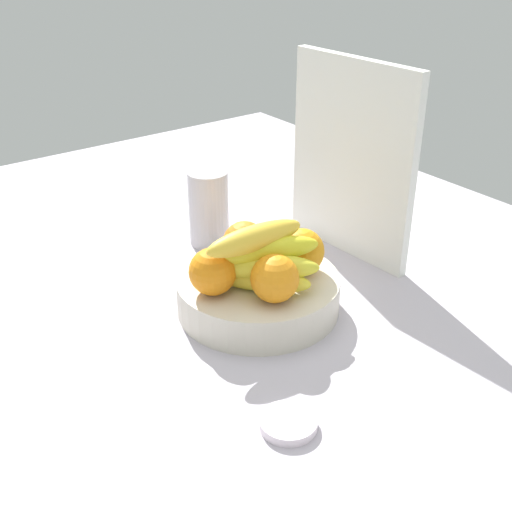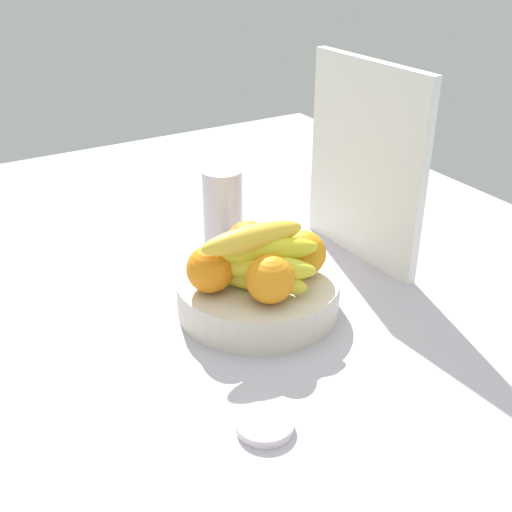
% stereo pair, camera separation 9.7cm
% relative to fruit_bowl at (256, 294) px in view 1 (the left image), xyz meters
% --- Properties ---
extents(ground_plane, '(1.80, 1.40, 0.03)m').
position_rel_fruit_bowl_xyz_m(ground_plane, '(-0.02, 0.00, -0.04)').
color(ground_plane, '#B7AFBB').
extents(fruit_bowl, '(0.26, 0.26, 0.06)m').
position_rel_fruit_bowl_xyz_m(fruit_bowl, '(0.00, 0.00, 0.00)').
color(fruit_bowl, beige).
rests_on(fruit_bowl, ground_plane).
extents(orange_front_left, '(0.07, 0.07, 0.07)m').
position_rel_fruit_bowl_xyz_m(orange_front_left, '(-0.05, 0.02, 0.07)').
color(orange_front_left, orange).
rests_on(orange_front_left, fruit_bowl).
extents(orange_front_right, '(0.07, 0.07, 0.07)m').
position_rel_fruit_bowl_xyz_m(orange_front_right, '(-0.00, -0.08, 0.07)').
color(orange_front_right, orange).
rests_on(orange_front_right, fruit_bowl).
extents(orange_center, '(0.07, 0.07, 0.07)m').
position_rel_fruit_bowl_xyz_m(orange_center, '(0.07, -0.02, 0.07)').
color(orange_center, orange).
rests_on(orange_center, fruit_bowl).
extents(orange_back_left, '(0.07, 0.07, 0.07)m').
position_rel_fruit_bowl_xyz_m(orange_back_left, '(0.03, 0.07, 0.07)').
color(orange_back_left, orange).
rests_on(orange_back_left, fruit_bowl).
extents(banana_bunch, '(0.16, 0.19, 0.11)m').
position_rel_fruit_bowl_xyz_m(banana_bunch, '(0.03, -0.01, 0.08)').
color(banana_bunch, yellow).
rests_on(banana_bunch, fruit_bowl).
extents(cutting_board, '(0.28, 0.03, 0.36)m').
position_rel_fruit_bowl_xyz_m(cutting_board, '(-0.07, 0.27, 0.15)').
color(cutting_board, white).
rests_on(cutting_board, ground_plane).
extents(thermos_tumbler, '(0.08, 0.08, 0.15)m').
position_rel_fruit_bowl_xyz_m(thermos_tumbler, '(-0.25, 0.07, 0.04)').
color(thermos_tumbler, '#BEB8BC').
rests_on(thermos_tumbler, ground_plane).
extents(jar_lid, '(0.07, 0.07, 0.01)m').
position_rel_fruit_bowl_xyz_m(jar_lid, '(0.24, -0.13, -0.02)').
color(jar_lid, white).
rests_on(jar_lid, ground_plane).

